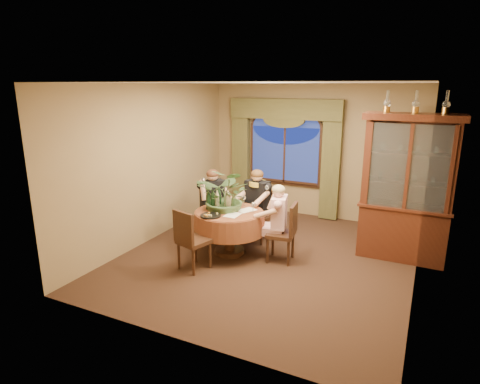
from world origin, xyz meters
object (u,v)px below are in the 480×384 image
at_px(oil_lamp_center, 416,102).
at_px(person_pink, 279,222).
at_px(oil_lamp_right, 447,102).
at_px(chair_back, 214,212).
at_px(chair_back_right, 260,215).
at_px(person_scarf, 257,205).
at_px(centerpiece_plant, 227,174).
at_px(wine_bottle_0, 219,197).
at_px(olive_bowl, 231,211).
at_px(wine_bottle_1, 217,200).
at_px(china_cabinet, 406,189).
at_px(chair_right, 281,233).
at_px(stoneware_vase, 228,201).
at_px(oil_lamp_left, 387,101).
at_px(person_back, 213,204).
at_px(chair_front_left, 194,239).
at_px(wine_bottle_3, 208,200).
at_px(wine_bottle_2, 213,199).
at_px(dining_table, 229,232).

xyz_separation_m(oil_lamp_center, person_pink, (-1.81, -0.87, -1.90)).
height_order(oil_lamp_right, chair_back, oil_lamp_right).
bearing_deg(chair_back_right, oil_lamp_right, -157.26).
height_order(chair_back, person_scarf, person_scarf).
distance_m(centerpiece_plant, wine_bottle_0, 0.49).
relative_size(olive_bowl, wine_bottle_1, 0.49).
bearing_deg(china_cabinet, chair_right, -151.10).
height_order(china_cabinet, wine_bottle_1, china_cabinet).
xyz_separation_m(chair_right, chair_back_right, (-0.64, 0.68, 0.00)).
relative_size(chair_right, stoneware_vase, 3.89).
height_order(oil_lamp_left, oil_lamp_center, same).
relative_size(chair_back, person_back, 0.73).
xyz_separation_m(oil_lamp_left, chair_front_left, (-2.43, -1.82, -2.04)).
bearing_deg(chair_back_right, olive_bowl, 94.46).
bearing_deg(stoneware_vase, wine_bottle_3, -147.38).
bearing_deg(olive_bowl, person_scarf, 81.40).
bearing_deg(stoneware_vase, wine_bottle_1, -142.84).
bearing_deg(person_scarf, person_back, 30.68).
xyz_separation_m(person_pink, person_back, (-1.42, 0.33, 0.03)).
distance_m(oil_lamp_left, chair_front_left, 3.66).
bearing_deg(centerpiece_plant, olive_bowl, -40.89).
bearing_deg(oil_lamp_left, oil_lamp_right, 0.00).
xyz_separation_m(oil_lamp_right, olive_bowl, (-2.97, -1.10, -1.75)).
distance_m(oil_lamp_left, chair_back, 3.51).
distance_m(oil_lamp_center, person_pink, 2.77).
relative_size(china_cabinet, olive_bowl, 14.42).
xyz_separation_m(centerpiece_plant, wine_bottle_0, (-0.19, 0.08, -0.44)).
height_order(chair_back, person_back, person_back).
distance_m(stoneware_vase, wine_bottle_2, 0.26).
bearing_deg(china_cabinet, chair_back, -170.94).
xyz_separation_m(china_cabinet, chair_front_left, (-2.84, -1.82, -0.70)).
xyz_separation_m(china_cabinet, olive_bowl, (-2.56, -1.10, -0.40)).
distance_m(stoneware_vase, wine_bottle_3, 0.34).
distance_m(dining_table, stoneware_vase, 0.52).
bearing_deg(wine_bottle_0, person_pink, 1.36).
height_order(olive_bowl, wine_bottle_1, wine_bottle_1).
relative_size(oil_lamp_left, chair_back_right, 0.35).
height_order(chair_front_left, olive_bowl, chair_front_left).
bearing_deg(oil_lamp_center, person_pink, -154.22).
bearing_deg(dining_table, wine_bottle_2, -179.66).
height_order(oil_lamp_left, wine_bottle_3, oil_lamp_left).
bearing_deg(wine_bottle_2, chair_back, 117.54).
distance_m(oil_lamp_center, chair_back_right, 3.15).
height_order(dining_table, stoneware_vase, stoneware_vase).
distance_m(chair_front_left, wine_bottle_2, 0.87).
bearing_deg(chair_right, wine_bottle_1, 87.89).
bearing_deg(oil_lamp_center, person_scarf, -173.19).
xyz_separation_m(oil_lamp_left, oil_lamp_right, (0.82, 0.00, 0.00)).
distance_m(person_back, centerpiece_plant, 0.98).
bearing_deg(olive_bowl, dining_table, 147.38).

